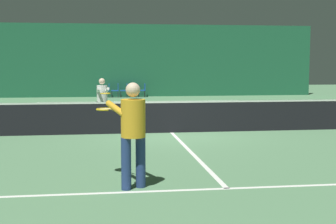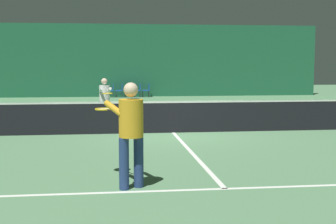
{
  "view_description": "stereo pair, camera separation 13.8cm",
  "coord_description": "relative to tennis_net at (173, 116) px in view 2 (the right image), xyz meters",
  "views": [
    {
      "loc": [
        -2.01,
        -13.8,
        2.07
      ],
      "look_at": [
        -0.62,
        -3.67,
        1.01
      ],
      "focal_mm": 50.0,
      "sensor_mm": 36.0,
      "label": 1
    },
    {
      "loc": [
        -1.87,
        -13.81,
        2.07
      ],
      "look_at": [
        -0.62,
        -3.67,
        1.01
      ],
      "focal_mm": 50.0,
      "sensor_mm": 36.0,
      "label": 2
    }
  ],
  "objects": [
    {
      "name": "ground_plane",
      "position": [
        0.0,
        0.0,
        -0.51
      ],
      "size": [
        60.0,
        60.0,
        0.0
      ],
      "primitive_type": "plane",
      "color": "#56845B"
    },
    {
      "name": "backdrop_curtain",
      "position": [
        0.0,
        15.74,
        1.76
      ],
      "size": [
        23.0,
        0.12,
        4.53
      ],
      "color": "#1E5B3D",
      "rests_on": "ground"
    },
    {
      "name": "court_line_baseline_far",
      "position": [
        0.0,
        11.9,
        -0.51
      ],
      "size": [
        11.0,
        0.1,
        0.0
      ],
      "color": "white",
      "rests_on": "ground"
    },
    {
      "name": "court_line_service_far",
      "position": [
        0.0,
        6.4,
        -0.51
      ],
      "size": [
        8.25,
        0.1,
        0.0
      ],
      "color": "white",
      "rests_on": "ground"
    },
    {
      "name": "court_line_service_near",
      "position": [
        0.0,
        -6.4,
        -0.51
      ],
      "size": [
        8.25,
        0.1,
        0.0
      ],
      "color": "white",
      "rests_on": "ground"
    },
    {
      "name": "court_line_centre",
      "position": [
        0.0,
        0.0,
        -0.51
      ],
      "size": [
        0.1,
        12.8,
        0.0
      ],
      "color": "white",
      "rests_on": "ground"
    },
    {
      "name": "tennis_net",
      "position": [
        0.0,
        0.0,
        0.0
      ],
      "size": [
        12.0,
        0.1,
        1.07
      ],
      "color": "black",
      "rests_on": "ground"
    },
    {
      "name": "player_near",
      "position": [
        -1.56,
        -6.13,
        0.52
      ],
      "size": [
        0.95,
        1.41,
        1.77
      ],
      "rotation": [
        0.0,
        0.0,
        2.03
      ],
      "color": "navy",
      "rests_on": "ground"
    },
    {
      "name": "player_far",
      "position": [
        -2.07,
        2.34,
        0.41
      ],
      "size": [
        0.5,
        1.34,
        1.57
      ],
      "rotation": [
        0.0,
        0.0,
        -1.46
      ],
      "color": "#2D2D38",
      "rests_on": "ground"
    },
    {
      "name": "courtside_chair_0",
      "position": [
        -1.81,
        15.19,
        -0.03
      ],
      "size": [
        0.44,
        0.44,
        0.84
      ],
      "rotation": [
        0.0,
        0.0,
        -1.57
      ],
      "color": "#2D2D2D",
      "rests_on": "ground"
    },
    {
      "name": "courtside_chair_1",
      "position": [
        -1.26,
        15.19,
        -0.03
      ],
      "size": [
        0.44,
        0.44,
        0.84
      ],
      "rotation": [
        0.0,
        0.0,
        -1.57
      ],
      "color": "#2D2D2D",
      "rests_on": "ground"
    },
    {
      "name": "courtside_chair_2",
      "position": [
        -0.7,
        15.19,
        -0.03
      ],
      "size": [
        0.44,
        0.44,
        0.84
      ],
      "rotation": [
        0.0,
        0.0,
        -1.57
      ],
      "color": "#2D2D2D",
      "rests_on": "ground"
    },
    {
      "name": "courtside_chair_3",
      "position": [
        -0.15,
        15.19,
        -0.03
      ],
      "size": [
        0.44,
        0.44,
        0.84
      ],
      "rotation": [
        0.0,
        0.0,
        -1.57
      ],
      "color": "#2D2D2D",
      "rests_on": "ground"
    },
    {
      "name": "courtside_chair_4",
      "position": [
        0.4,
        15.19,
        -0.03
      ],
      "size": [
        0.44,
        0.44,
        0.84
      ],
      "rotation": [
        0.0,
        0.0,
        -1.57
      ],
      "color": "#2D2D2D",
      "rests_on": "ground"
    }
  ]
}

